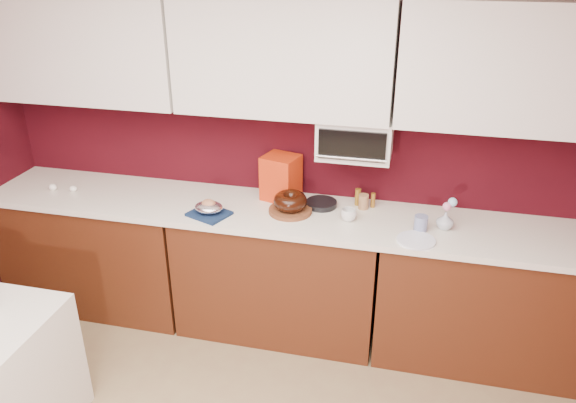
% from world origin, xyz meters
% --- Properties ---
extents(wall_back, '(4.00, 0.02, 2.50)m').
position_xyz_m(wall_back, '(0.00, 2.25, 1.25)').
color(wall_back, '#3A070F').
rests_on(wall_back, floor).
extents(base_cabinet_left, '(1.31, 0.58, 0.86)m').
position_xyz_m(base_cabinet_left, '(-1.33, 1.94, 0.43)').
color(base_cabinet_left, '#4D210F').
rests_on(base_cabinet_left, floor).
extents(base_cabinet_center, '(1.31, 0.58, 0.86)m').
position_xyz_m(base_cabinet_center, '(0.00, 1.94, 0.43)').
color(base_cabinet_center, '#4D210F').
rests_on(base_cabinet_center, floor).
extents(base_cabinet_right, '(1.31, 0.58, 0.86)m').
position_xyz_m(base_cabinet_right, '(1.33, 1.94, 0.43)').
color(base_cabinet_right, '#4D210F').
rests_on(base_cabinet_right, floor).
extents(countertop, '(4.00, 0.62, 0.04)m').
position_xyz_m(countertop, '(0.00, 1.94, 0.88)').
color(countertop, white).
rests_on(countertop, base_cabinet_center).
extents(upper_cabinet_left, '(1.31, 0.33, 0.70)m').
position_xyz_m(upper_cabinet_left, '(-1.33, 2.08, 1.85)').
color(upper_cabinet_left, white).
rests_on(upper_cabinet_left, wall_back).
extents(upper_cabinet_center, '(1.31, 0.33, 0.70)m').
position_xyz_m(upper_cabinet_center, '(0.00, 2.08, 1.85)').
color(upper_cabinet_center, white).
rests_on(upper_cabinet_center, wall_back).
extents(upper_cabinet_right, '(1.31, 0.33, 0.70)m').
position_xyz_m(upper_cabinet_right, '(1.33, 2.08, 1.85)').
color(upper_cabinet_right, white).
rests_on(upper_cabinet_right, wall_back).
extents(toaster_oven, '(0.45, 0.30, 0.25)m').
position_xyz_m(toaster_oven, '(0.45, 2.10, 1.38)').
color(toaster_oven, white).
rests_on(toaster_oven, upper_cabinet_center).
extents(toaster_oven_door, '(0.40, 0.02, 0.18)m').
position_xyz_m(toaster_oven_door, '(0.45, 1.94, 1.38)').
color(toaster_oven_door, black).
rests_on(toaster_oven_door, toaster_oven).
extents(toaster_oven_handle, '(0.42, 0.02, 0.02)m').
position_xyz_m(toaster_oven_handle, '(0.45, 1.93, 1.30)').
color(toaster_oven_handle, silver).
rests_on(toaster_oven_handle, toaster_oven).
extents(cake_base, '(0.30, 0.30, 0.03)m').
position_xyz_m(cake_base, '(0.08, 1.93, 0.91)').
color(cake_base, brown).
rests_on(cake_base, countertop).
extents(bundt_cake, '(0.23, 0.23, 0.09)m').
position_xyz_m(bundt_cake, '(0.08, 1.93, 0.98)').
color(bundt_cake, black).
rests_on(bundt_cake, cake_base).
extents(navy_towel, '(0.29, 0.27, 0.02)m').
position_xyz_m(navy_towel, '(-0.41, 1.78, 0.91)').
color(navy_towel, '#122445').
rests_on(navy_towel, countertop).
extents(foil_ham_nest, '(0.22, 0.20, 0.07)m').
position_xyz_m(foil_ham_nest, '(-0.41, 1.78, 0.96)').
color(foil_ham_nest, white).
rests_on(foil_ham_nest, navy_towel).
extents(roasted_ham, '(0.11, 0.10, 0.06)m').
position_xyz_m(roasted_ham, '(-0.41, 1.78, 0.98)').
color(roasted_ham, '#B77853').
rests_on(roasted_ham, foil_ham_nest).
extents(pandoro_box, '(0.27, 0.25, 0.30)m').
position_xyz_m(pandoro_box, '(-0.03, 2.13, 1.05)').
color(pandoro_box, '#AD120B').
rests_on(pandoro_box, countertop).
extents(dark_pan, '(0.27, 0.27, 0.04)m').
position_xyz_m(dark_pan, '(0.26, 2.07, 0.92)').
color(dark_pan, black).
rests_on(dark_pan, countertop).
extents(coffee_mug, '(0.12, 0.12, 0.09)m').
position_xyz_m(coffee_mug, '(0.46, 1.91, 0.95)').
color(coffee_mug, silver).
rests_on(coffee_mug, countertop).
extents(blue_jar, '(0.10, 0.10, 0.10)m').
position_xyz_m(blue_jar, '(0.89, 1.88, 0.95)').
color(blue_jar, navy).
rests_on(blue_jar, countertop).
extents(flower_vase, '(0.11, 0.11, 0.12)m').
position_xyz_m(flower_vase, '(1.03, 1.93, 0.96)').
color(flower_vase, '#A8B3BF').
rests_on(flower_vase, countertop).
extents(flower_pink, '(0.05, 0.05, 0.05)m').
position_xyz_m(flower_pink, '(1.03, 1.93, 1.05)').
color(flower_pink, pink).
rests_on(flower_pink, flower_vase).
extents(flower_blue, '(0.05, 0.05, 0.05)m').
position_xyz_m(flower_blue, '(1.06, 1.95, 1.07)').
color(flower_blue, '#99D4F6').
rests_on(flower_blue, flower_vase).
extents(china_plate, '(0.27, 0.27, 0.01)m').
position_xyz_m(china_plate, '(0.87, 1.74, 0.91)').
color(china_plate, white).
rests_on(china_plate, countertop).
extents(amber_bottle, '(0.05, 0.05, 0.11)m').
position_xyz_m(amber_bottle, '(0.48, 2.14, 0.96)').
color(amber_bottle, '#855D18').
rests_on(amber_bottle, countertop).
extents(paper_cup, '(0.07, 0.07, 0.10)m').
position_xyz_m(paper_cup, '(0.53, 2.10, 0.95)').
color(paper_cup, '#996D45').
rests_on(paper_cup, countertop).
extents(egg_left, '(0.07, 0.06, 0.05)m').
position_xyz_m(egg_left, '(-1.60, 1.89, 0.92)').
color(egg_left, white).
rests_on(egg_left, countertop).
extents(egg_right, '(0.06, 0.05, 0.04)m').
position_xyz_m(egg_right, '(-1.45, 1.90, 0.92)').
color(egg_right, white).
rests_on(egg_right, countertop).
extents(amber_bottle_tall, '(0.04, 0.04, 0.10)m').
position_xyz_m(amber_bottle_tall, '(0.58, 2.13, 0.95)').
color(amber_bottle_tall, brown).
rests_on(amber_bottle_tall, countertop).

